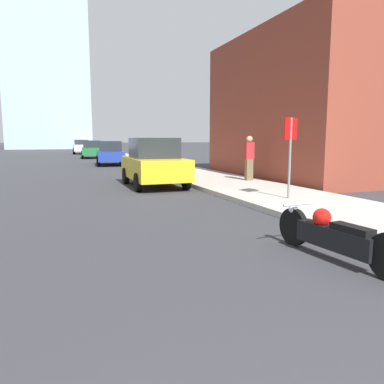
# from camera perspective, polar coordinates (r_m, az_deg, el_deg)

# --- Properties ---
(sidewalk) EXTENTS (3.29, 240.00, 0.15)m
(sidewalk) POSITION_cam_1_polar(r_m,az_deg,el_deg) (40.19, -11.18, 5.44)
(sidewalk) COLOR #B2ADA3
(sidewalk) RESTS_ON ground_plane
(brick_storefront) EXTENTS (11.67, 9.58, 6.53)m
(brick_storefront) POSITION_cam_1_polar(r_m,az_deg,el_deg) (20.51, 23.87, 11.45)
(brick_storefront) COLOR brown
(brick_storefront) RESTS_ON ground_plane
(distant_tower) EXTENTS (14.75, 14.75, 50.09)m
(distant_tower) POSITION_cam_1_polar(r_m,az_deg,el_deg) (82.18, -21.71, 23.95)
(distant_tower) COLOR #9EB7CC
(distant_tower) RESTS_ON ground_plane
(motorcycle) EXTENTS (0.62, 2.49, 0.75)m
(motorcycle) POSITION_cam_1_polar(r_m,az_deg,el_deg) (6.04, 20.77, -6.23)
(motorcycle) COLOR black
(motorcycle) RESTS_ON ground_plane
(parked_car_yellow) EXTENTS (2.02, 4.08, 1.86)m
(parked_car_yellow) POSITION_cam_1_polar(r_m,az_deg,el_deg) (14.46, -5.81, 4.44)
(parked_car_yellow) COLOR gold
(parked_car_yellow) RESTS_ON ground_plane
(parked_car_blue) EXTENTS (2.14, 4.31, 1.68)m
(parked_car_blue) POSITION_cam_1_polar(r_m,az_deg,el_deg) (26.97, -12.36, 5.80)
(parked_car_blue) COLOR #1E3899
(parked_car_blue) RESTS_ON ground_plane
(parked_car_green) EXTENTS (2.22, 4.57, 1.68)m
(parked_car_green) POSITION_cam_1_polar(r_m,az_deg,el_deg) (37.52, -15.01, 6.32)
(parked_car_green) COLOR #1E6B33
(parked_car_green) RESTS_ON ground_plane
(parked_car_silver) EXTENTS (2.10, 4.28, 1.74)m
(parked_car_silver) POSITION_cam_1_polar(r_m,az_deg,el_deg) (48.08, -16.49, 6.64)
(parked_car_silver) COLOR #BCBCC1
(parked_car_silver) RESTS_ON ground_plane
(stop_sign) EXTENTS (0.57, 0.26, 2.25)m
(stop_sign) POSITION_cam_1_polar(r_m,az_deg,el_deg) (10.84, 14.75, 7.12)
(stop_sign) COLOR slate
(stop_sign) RESTS_ON sidewalk
(pedestrian) EXTENTS (0.36, 0.25, 1.79)m
(pedestrian) POSITION_cam_1_polar(r_m,az_deg,el_deg) (15.36, 8.70, 5.23)
(pedestrian) COLOR brown
(pedestrian) RESTS_ON sidewalk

